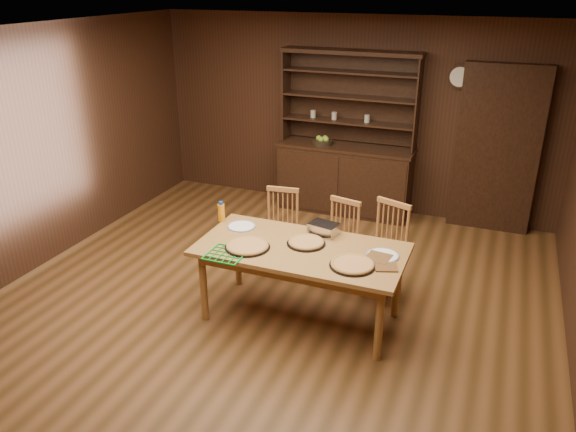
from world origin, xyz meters
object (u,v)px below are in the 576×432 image
at_px(china_hutch, 345,170).
at_px(chair_left, 281,227).
at_px(juice_bottle, 221,212).
at_px(chair_right, 386,246).
at_px(dining_table, 301,255).
at_px(chair_center, 340,239).

relative_size(china_hutch, chair_left, 2.35).
xyz_separation_m(chair_left, juice_bottle, (-0.41, -0.60, 0.36)).
bearing_deg(juice_bottle, chair_right, 17.00).
xyz_separation_m(dining_table, juice_bottle, (-0.97, 0.28, 0.17)).
relative_size(china_hutch, juice_bottle, 10.63).
relative_size(chair_left, juice_bottle, 4.53).
height_order(chair_left, chair_center, chair_left).
bearing_deg(chair_left, chair_right, -12.56).
xyz_separation_m(china_hutch, chair_center, (0.50, -1.90, -0.12)).
height_order(dining_table, chair_left, chair_left).
relative_size(chair_right, juice_bottle, 4.83).
bearing_deg(chair_right, china_hutch, 137.54).
height_order(dining_table, chair_right, chair_right).
relative_size(chair_center, juice_bottle, 4.44).
bearing_deg(juice_bottle, chair_center, 27.49).
bearing_deg(china_hutch, dining_table, -82.23).
height_order(china_hutch, chair_right, china_hutch).
bearing_deg(chair_left, china_hutch, 77.00).
bearing_deg(juice_bottle, dining_table, -16.37).
xyz_separation_m(chair_left, chair_center, (0.69, -0.03, -0.01)).
bearing_deg(chair_center, chair_left, -168.94).
relative_size(dining_table, chair_left, 2.06).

